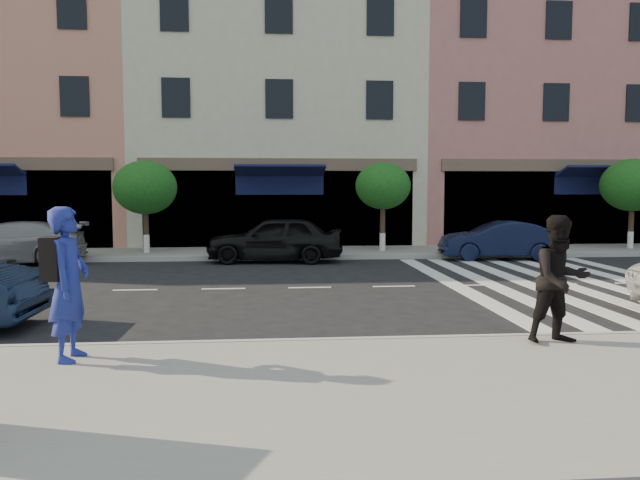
{
  "coord_description": "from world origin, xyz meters",
  "views": [
    {
      "loc": [
        -1.01,
        -10.38,
        2.38
      ],
      "look_at": [
        -0.04,
        0.8,
        1.4
      ],
      "focal_mm": 35.0,
      "sensor_mm": 36.0,
      "label": 1
    }
  ],
  "objects_px": {
    "photographer": "(69,284)",
    "walker": "(560,279)",
    "car_far_left": "(8,243)",
    "car_far_mid": "(275,239)",
    "car_far_right": "(499,240)"
  },
  "relations": [
    {
      "from": "walker",
      "to": "car_far_left",
      "type": "height_order",
      "value": "walker"
    },
    {
      "from": "photographer",
      "to": "car_far_right",
      "type": "distance_m",
      "value": 15.17
    },
    {
      "from": "walker",
      "to": "car_far_left",
      "type": "xyz_separation_m",
      "value": [
        -11.91,
        11.1,
        -0.41
      ]
    },
    {
      "from": "car_far_left",
      "to": "car_far_mid",
      "type": "distance_m",
      "value": 8.04
    },
    {
      "from": "car_far_mid",
      "to": "car_far_right",
      "type": "bearing_deg",
      "value": 94.41
    },
    {
      "from": "car_far_left",
      "to": "car_far_right",
      "type": "relative_size",
      "value": 1.19
    },
    {
      "from": "car_far_right",
      "to": "car_far_mid",
      "type": "bearing_deg",
      "value": -83.95
    },
    {
      "from": "walker",
      "to": "car_far_right",
      "type": "relative_size",
      "value": 0.48
    },
    {
      "from": "car_far_left",
      "to": "car_far_mid",
      "type": "bearing_deg",
      "value": 82.85
    },
    {
      "from": "photographer",
      "to": "car_far_mid",
      "type": "relative_size",
      "value": 0.46
    },
    {
      "from": "photographer",
      "to": "car_far_mid",
      "type": "distance_m",
      "value": 11.72
    },
    {
      "from": "photographer",
      "to": "walker",
      "type": "xyz_separation_m",
      "value": [
        6.64,
        0.28,
        -0.07
      ]
    },
    {
      "from": "car_far_mid",
      "to": "car_far_right",
      "type": "xyz_separation_m",
      "value": [
        7.25,
        0.0,
        -0.1
      ]
    },
    {
      "from": "walker",
      "to": "photographer",
      "type": "bearing_deg",
      "value": 174.47
    },
    {
      "from": "photographer",
      "to": "car_far_right",
      "type": "xyz_separation_m",
      "value": [
        10.01,
        11.38,
        -0.52
      ]
    }
  ]
}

